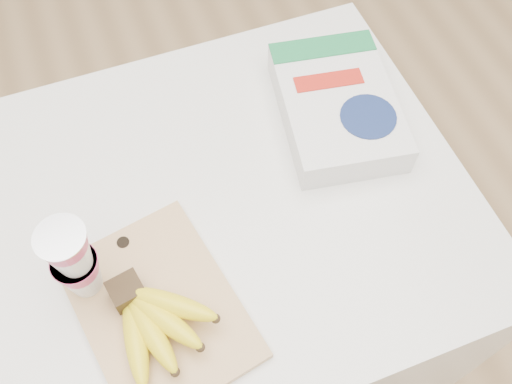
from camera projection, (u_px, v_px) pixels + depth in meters
table at (180, 306)px, 1.29m from camera, size 1.08×0.72×0.81m
cutting_board at (159, 309)px, 0.85m from camera, size 0.27×0.33×0.01m
bananas at (153, 321)px, 0.81m from camera, size 0.15×0.17×0.06m
yogurt_stack at (73, 260)px, 0.79m from camera, size 0.07×0.07×0.16m
cereal_box at (337, 106)px, 1.02m from camera, size 0.24×0.32×0.06m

